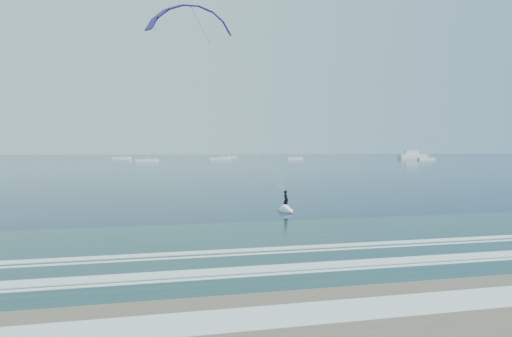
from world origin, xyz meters
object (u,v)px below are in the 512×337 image
object	(u,v)px
motor_yacht	(412,155)
sailboat_2	(121,158)
sailboat_7	(219,159)
sailboat_5	(295,158)
sailboat_3	(147,160)
sailboat_6	(426,159)
sailboat_4	(229,157)
kitesurfer_rig	(239,102)

from	to	relation	value
motor_yacht	sailboat_2	size ratio (longest dim) A/B	1.34
motor_yacht	sailboat_7	bearing A→B (deg)	-176.60
sailboat_5	sailboat_7	world-z (taller)	sailboat_7
sailboat_3	sailboat_6	distance (m)	135.64
sailboat_3	sailboat_7	xyz separation A→B (m)	(35.99, 29.27, 0.00)
sailboat_2	sailboat_7	distance (m)	55.87
sailboat_4	motor_yacht	bearing A→B (deg)	-18.77
sailboat_2	sailboat_3	distance (m)	56.46
sailboat_2	sailboat_4	world-z (taller)	sailboat_2
motor_yacht	sailboat_2	xyz separation A→B (m)	(-164.14, 18.70, -1.17)
sailboat_4	sailboat_6	size ratio (longest dim) A/B	1.01
sailboat_7	motor_yacht	bearing A→B (deg)	3.40
motor_yacht	sailboat_7	world-z (taller)	sailboat_7
sailboat_3	sailboat_4	size ratio (longest dim) A/B	1.02
sailboat_4	sailboat_5	bearing A→B (deg)	-57.68
kitesurfer_rig	sailboat_4	distance (m)	238.33
sailboat_6	sailboat_4	bearing A→B (deg)	141.04
sailboat_6	sailboat_7	xyz separation A→B (m)	(-99.64, 29.26, 0.01)
sailboat_3	sailboat_7	bearing A→B (deg)	39.12
sailboat_4	sailboat_6	xyz separation A→B (m)	(87.60, -70.85, -0.00)
kitesurfer_rig	motor_yacht	xyz separation A→B (m)	(141.76, 200.10, -7.65)
motor_yacht	sailboat_5	xyz separation A→B (m)	(-74.76, -8.86, -1.17)
sailboat_4	sailboat_6	distance (m)	112.66
kitesurfer_rig	sailboat_3	world-z (taller)	kitesurfer_rig
sailboat_3	sailboat_6	xyz separation A→B (m)	(135.64, 0.01, -0.01)
kitesurfer_rig	sailboat_6	xyz separation A→B (m)	(126.98, 164.04, -8.82)
sailboat_2	sailboat_3	size ratio (longest dim) A/B	1.01
motor_yacht	sailboat_6	xyz separation A→B (m)	(-14.78, -36.06, -1.17)
sailboat_2	sailboat_6	size ratio (longest dim) A/B	1.05
motor_yacht	sailboat_4	distance (m)	108.13
sailboat_2	sailboat_4	size ratio (longest dim) A/B	1.03
motor_yacht	sailboat_6	distance (m)	38.99
kitesurfer_rig	sailboat_7	bearing A→B (deg)	81.95
kitesurfer_rig	sailboat_3	distance (m)	164.49
sailboat_7	sailboat_3	bearing A→B (deg)	-140.88
sailboat_6	kitesurfer_rig	bearing A→B (deg)	-127.74
sailboat_4	sailboat_7	size ratio (longest dim) A/B	0.89
motor_yacht	sailboat_7	xyz separation A→B (m)	(-114.42, -6.80, -1.16)
sailboat_4	sailboat_6	bearing A→B (deg)	-38.96
sailboat_7	sailboat_2	bearing A→B (deg)	152.85
sailboat_3	sailboat_2	bearing A→B (deg)	104.07
sailboat_3	sailboat_7	distance (m)	46.39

